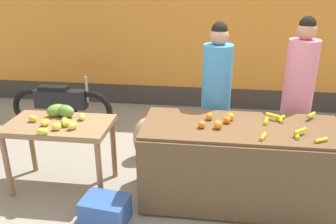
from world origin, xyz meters
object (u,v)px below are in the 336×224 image
Objects in this scene: vendor_woman_blue_shirt at (216,99)px; produce_sack at (147,138)px; parked_motorcycle at (62,105)px; produce_crate at (105,210)px; vendor_woman_pink_shirt at (297,98)px.

produce_sack is (-0.86, 0.11, -0.62)m from vendor_woman_blue_shirt.
produce_crate is (1.30, -2.05, -0.27)m from parked_motorcycle.
vendor_woman_blue_shirt is at bearing -7.41° from produce_sack.
vendor_woman_blue_shirt is 4.10× the size of produce_crate.
vendor_woman_pink_shirt is 4.25× the size of produce_crate.
produce_crate is (-1.03, -1.20, -0.78)m from vendor_woman_blue_shirt.
vendor_woman_pink_shirt is (0.93, 0.06, 0.04)m from vendor_woman_blue_shirt.
parked_motorcycle is at bearing 166.33° from vendor_woman_pink_shirt.
parked_motorcycle reaches higher than produce_sack.
vendor_woman_blue_shirt reaches higher than produce_sack.
vendor_woman_pink_shirt is at bearing -1.74° from produce_sack.
produce_sack is (0.17, 1.31, 0.16)m from produce_crate.
produce_crate is at bearing -147.35° from vendor_woman_pink_shirt.
produce_sack is (1.47, -0.74, -0.12)m from parked_motorcycle.
produce_sack is at bearing 178.26° from vendor_woman_pink_shirt.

